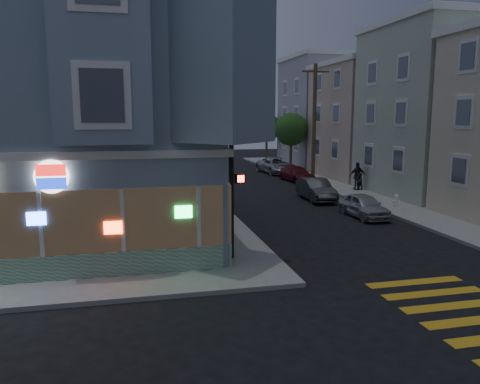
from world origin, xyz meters
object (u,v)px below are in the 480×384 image
object	(u,v)px
street_tree_far	(267,127)
pedestrian_b	(358,176)
fire_hydrant	(396,200)
street_tree_near	(291,130)
traffic_signal	(233,159)
utility_pole	(314,121)
parked_car_d	(277,166)
parked_car_b	(316,189)
parked_car_c	(297,174)
parked_car_a	(364,206)
pedestrian_a	(358,179)

from	to	relation	value
street_tree_far	pedestrian_b	world-z (taller)	street_tree_far
fire_hydrant	street_tree_far	bearing A→B (deg)	90.22
street_tree_near	traffic_signal	bearing A→B (deg)	-113.37
utility_pole	parked_car_d	size ratio (longest dim) A/B	1.75
parked_car_b	parked_car_d	xyz separation A→B (m)	(1.71, 13.58, 0.04)
pedestrian_b	street_tree_near	bearing A→B (deg)	-78.77
pedestrian_b	parked_car_c	world-z (taller)	pedestrian_b
traffic_signal	utility_pole	bearing A→B (deg)	54.62
utility_pole	parked_car_a	world-z (taller)	utility_pole
street_tree_near	parked_car_d	bearing A→B (deg)	-162.69
fire_hydrant	street_tree_near	bearing A→B (deg)	90.32
fire_hydrant	pedestrian_b	bearing A→B (deg)	83.39
parked_car_d	traffic_signal	world-z (taller)	traffic_signal
parked_car_c	fire_hydrant	world-z (taller)	parked_car_c
pedestrian_b	parked_car_c	bearing A→B (deg)	-61.01
street_tree_near	pedestrian_a	world-z (taller)	street_tree_near
street_tree_far	parked_car_c	size ratio (longest dim) A/B	1.31
parked_car_c	parked_car_b	bearing A→B (deg)	-108.76
street_tree_near	utility_pole	bearing A→B (deg)	-91.91
parked_car_a	utility_pole	bearing A→B (deg)	77.83
pedestrian_a	pedestrian_b	bearing A→B (deg)	-99.46
utility_pole	parked_car_a	distance (m)	14.11
traffic_signal	parked_car_d	bearing A→B (deg)	62.97
fire_hydrant	parked_car_c	bearing A→B (deg)	97.70
parked_car_a	parked_car_d	distance (m)	18.81
street_tree_near	traffic_signal	size ratio (longest dim) A/B	1.01
parked_car_a	traffic_signal	xyz separation A→B (m)	(-8.17, -5.89, 3.10)
traffic_signal	parked_car_a	bearing A→B (deg)	29.54
utility_pole	fire_hydrant	bearing A→B (deg)	-88.53
traffic_signal	fire_hydrant	distance (m)	13.63
pedestrian_b	parked_car_d	size ratio (longest dim) A/B	0.37
traffic_signal	fire_hydrant	world-z (taller)	traffic_signal
parked_car_a	parked_car_c	bearing A→B (deg)	83.39
pedestrian_b	parked_car_a	size ratio (longest dim) A/B	0.53
street_tree_far	parked_car_a	xyz separation A→B (m)	(-2.69, -27.24, -3.33)
parked_car_d	utility_pole	bearing A→B (deg)	-81.66
parked_car_b	parked_car_d	world-z (taller)	parked_car_d
street_tree_near	pedestrian_b	distance (m)	12.02
pedestrian_b	parked_car_c	xyz separation A→B (m)	(-2.30, 5.78, -0.50)
pedestrian_a	parked_car_a	world-z (taller)	pedestrian_a
pedestrian_b	fire_hydrant	xyz separation A→B (m)	(-0.70, -6.04, -0.58)
street_tree_near	street_tree_far	distance (m)	8.00
street_tree_near	traffic_signal	distance (m)	27.38
pedestrian_a	traffic_signal	world-z (taller)	traffic_signal
fire_hydrant	traffic_signal	bearing A→B (deg)	-145.82
utility_pole	fire_hydrant	world-z (taller)	utility_pole
parked_car_a	parked_car_b	world-z (taller)	parked_car_b
pedestrian_a	parked_car_d	xyz separation A→B (m)	(-2.30, 11.25, -0.21)
pedestrian_b	parked_car_b	distance (m)	4.69
parked_car_b	fire_hydrant	distance (m)	4.93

